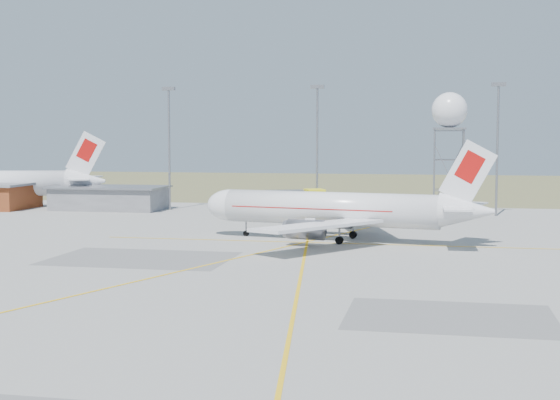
# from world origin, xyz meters

# --- Properties ---
(ground) EXTENTS (400.00, 400.00, 0.00)m
(ground) POSITION_xyz_m (0.00, 0.00, 0.00)
(ground) COLOR #999894
(ground) RESTS_ON ground
(grass_strip) EXTENTS (400.00, 120.00, 0.03)m
(grass_strip) POSITION_xyz_m (0.00, 140.00, 0.01)
(grass_strip) COLOR #585F34
(grass_strip) RESTS_ON ground
(building_grey) EXTENTS (19.00, 10.00, 3.90)m
(building_grey) POSITION_xyz_m (-45.00, 64.00, 1.97)
(building_grey) COLOR gray
(building_grey) RESTS_ON ground
(mast_a) EXTENTS (2.20, 0.50, 20.50)m
(mast_a) POSITION_xyz_m (-35.00, 66.00, 12.07)
(mast_a) COLOR gray
(mast_a) RESTS_ON ground
(mast_b) EXTENTS (2.20, 0.50, 20.50)m
(mast_b) POSITION_xyz_m (-10.00, 66.00, 12.07)
(mast_b) COLOR gray
(mast_b) RESTS_ON ground
(mast_c) EXTENTS (2.20, 0.50, 20.50)m
(mast_c) POSITION_xyz_m (18.00, 66.00, 12.07)
(mast_c) COLOR gray
(mast_c) RESTS_ON ground
(airliner_main) EXTENTS (34.91, 33.53, 11.91)m
(airliner_main) POSITION_xyz_m (-2.65, 32.28, 3.65)
(airliner_main) COLOR white
(airliner_main) RESTS_ON ground
(radar_tower) EXTENTS (5.15, 5.15, 18.66)m
(radar_tower) POSITION_xyz_m (10.62, 58.29, 10.47)
(radar_tower) COLOR gray
(radar_tower) RESTS_ON ground
(fire_truck) EXTENTS (10.78, 7.25, 4.11)m
(fire_truck) POSITION_xyz_m (-12.73, 59.97, 1.97)
(fire_truck) COLOR yellow
(fire_truck) RESTS_ON ground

